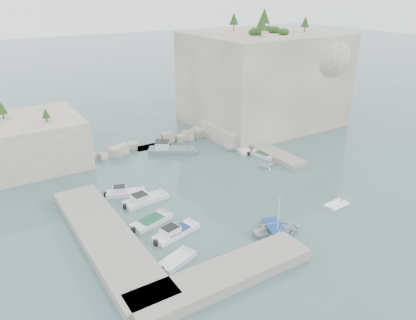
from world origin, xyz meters
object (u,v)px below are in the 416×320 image
tender_east_c (241,150)px  tender_east_d (236,149)px  work_boat (172,153)px  motorboat_b (146,202)px  motorboat_e (177,262)px  motorboat_c (152,223)px  rowboat (277,233)px  motorboat_a (126,195)px  motorboat_d (176,234)px  inflatable_dinghy (336,206)px  tender_east_b (263,156)px  tender_east_a (266,168)px

tender_east_c → tender_east_d: size_ratio=1.27×
tender_east_c → work_boat: 11.40m
motorboat_b → motorboat_e: size_ratio=1.42×
motorboat_c → rowboat: (10.69, -9.15, 0.00)m
tender_east_d → motorboat_a: bearing=115.0°
motorboat_d → work_boat: 23.45m
motorboat_d → tender_east_c: (20.65, 16.08, 0.00)m
motorboat_c → motorboat_d: 3.75m
inflatable_dinghy → work_boat: size_ratio=0.39×
motorboat_d → tender_east_c: size_ratio=1.11×
rowboat → tender_east_c: 24.48m
rowboat → inflatable_dinghy: rowboat is taller
tender_east_c → tender_east_d: 0.96m
tender_east_c → tender_east_d: tender_east_d is taller
rowboat → tender_east_c: bearing=-9.9°
tender_east_d → motorboat_c: bearing=132.8°
motorboat_b → work_boat: work_boat is taller
work_boat → motorboat_c: bearing=-91.2°
motorboat_a → motorboat_c: size_ratio=1.01×
motorboat_a → motorboat_e: (-1.03, -15.78, 0.00)m
motorboat_e → tender_east_d: size_ratio=1.02×
motorboat_a → motorboat_d: (1.23, -11.49, 0.00)m
motorboat_a → tender_east_d: bearing=34.9°
rowboat → tender_east_c: (11.28, 21.73, 0.00)m
tender_east_d → work_boat: bearing=77.5°
motorboat_d → tender_east_b: size_ratio=1.28×
tender_east_a → tender_east_b: (2.37, 3.57, 0.00)m
inflatable_dinghy → motorboat_b: bearing=142.3°
tender_east_c → tender_east_a: bearing=-178.0°
motorboat_e → rowboat: rowboat is taller
inflatable_dinghy → tender_east_d: tender_east_d is taller
motorboat_e → tender_east_a: 25.33m
tender_east_b → tender_east_d: tender_east_d is taller
motorboat_b → tender_east_c: (20.42, 7.61, 0.00)m
tender_east_a → tender_east_b: bearing=-18.6°
tender_east_b → tender_east_d: 5.09m
tender_east_c → work_boat: (-10.27, 4.95, 0.00)m
tender_east_b → motorboat_b: bearing=88.1°
motorboat_b → tender_east_b: 22.02m
tender_east_c → tender_east_d: (-0.58, 0.76, 0.00)m
motorboat_a → tender_east_c: size_ratio=1.00×
inflatable_dinghy → tender_east_b: tender_east_b is taller
motorboat_a → tender_east_b: motorboat_a is taller
motorboat_b → work_boat: 16.14m
tender_east_c → work_boat: work_boat is taller
motorboat_c → tender_east_d: tender_east_d is taller
work_boat → motorboat_d: bearing=-83.7°
motorboat_a → motorboat_d: size_ratio=0.91×
motorboat_c → tender_east_c: size_ratio=0.99×
motorboat_d → tender_east_a: bearing=10.0°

